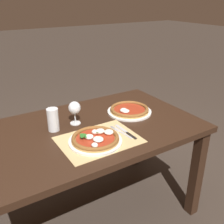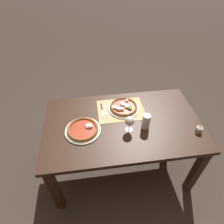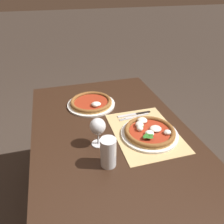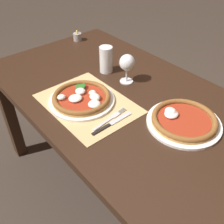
{
  "view_description": "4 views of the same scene",
  "coord_description": "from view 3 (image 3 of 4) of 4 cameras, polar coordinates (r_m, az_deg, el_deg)",
  "views": [
    {
      "loc": [
        -0.65,
        -1.35,
        1.52
      ],
      "look_at": [
        0.15,
        -0.06,
        0.84
      ],
      "focal_mm": 42.0,
      "sensor_mm": 36.0,
      "label": 1
    },
    {
      "loc": [
        0.26,
        1.18,
        2.0
      ],
      "look_at": [
        0.09,
        -0.08,
        0.81
      ],
      "focal_mm": 30.0,
      "sensor_mm": 36.0,
      "label": 2
    },
    {
      "loc": [
        -0.9,
        0.27,
        1.48
      ],
      "look_at": [
        0.17,
        -0.04,
        0.79
      ],
      "focal_mm": 35.0,
      "sensor_mm": 36.0,
      "label": 3
    },
    {
      "loc": [
        0.81,
        -0.73,
        1.48
      ],
      "look_at": [
        0.18,
        -0.19,
        0.81
      ],
      "focal_mm": 42.0,
      "sensor_mm": 36.0,
      "label": 4
    }
  ],
  "objects": [
    {
      "name": "pizza_near",
      "position": [
        1.2,
        9.75,
        -5.06
      ],
      "size": [
        0.31,
        0.31,
        0.05
      ],
      "color": "silver",
      "rests_on": "paper_placemat"
    },
    {
      "name": "ground_plane",
      "position": [
        1.75,
        0.41,
        -25.86
      ],
      "size": [
        24.0,
        24.0,
        0.0
      ],
      "primitive_type": "plane",
      "color": "#382D26"
    },
    {
      "name": "knife",
      "position": [
        1.37,
        5.79,
        -0.59
      ],
      "size": [
        0.02,
        0.22,
        0.01
      ],
      "color": "black",
      "rests_on": "paper_placemat"
    },
    {
      "name": "wine_glass",
      "position": [
        1.08,
        -3.74,
        -4.04
      ],
      "size": [
        0.08,
        0.08,
        0.16
      ],
      "color": "silver",
      "rests_on": "dining_table"
    },
    {
      "name": "pint_glass",
      "position": [
        0.99,
        -0.96,
        -10.65
      ],
      "size": [
        0.07,
        0.07,
        0.15
      ],
      "color": "silver",
      "rests_on": "dining_table"
    },
    {
      "name": "fork",
      "position": [
        1.34,
        5.77,
        -1.26
      ],
      "size": [
        0.04,
        0.2,
        0.0
      ],
      "color": "#B7B7BC",
      "rests_on": "paper_placemat"
    },
    {
      "name": "pizza_far",
      "position": [
        1.47,
        -5.43,
        2.42
      ],
      "size": [
        0.32,
        0.32,
        0.05
      ],
      "color": "silver",
      "rests_on": "dining_table"
    },
    {
      "name": "paper_placemat",
      "position": [
        1.23,
        8.6,
        -5.23
      ],
      "size": [
        0.46,
        0.34,
        0.0
      ],
      "primitive_type": "cube",
      "color": "tan",
      "rests_on": "dining_table"
    },
    {
      "name": "dining_table",
      "position": [
        1.25,
        0.52,
        -9.98
      ],
      "size": [
        1.46,
        0.87,
        0.74
      ],
      "color": "black",
      "rests_on": "ground"
    }
  ]
}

